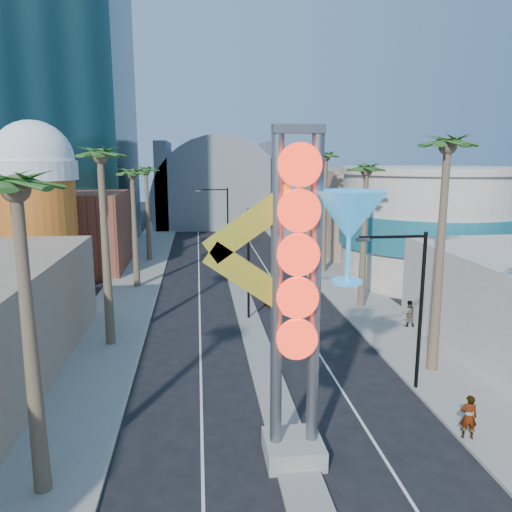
{
  "coord_description": "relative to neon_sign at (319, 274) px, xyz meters",
  "views": [
    {
      "loc": [
        -3.45,
        -14.15,
        11.44
      ],
      "look_at": [
        0.56,
        20.24,
        4.6
      ],
      "focal_mm": 35.0,
      "sensor_mm": 36.0,
      "label": 1
    }
  ],
  "objects": [
    {
      "name": "ground",
      "position": [
        -0.82,
        -2.96,
        -7.31
      ],
      "size": [
        240.0,
        240.0,
        0.0
      ],
      "primitive_type": "plane",
      "color": "black",
      "rests_on": "ground"
    },
    {
      "name": "sidewalk_west",
      "position": [
        -10.32,
        32.04,
        -7.23
      ],
      "size": [
        5.0,
        100.0,
        0.15
      ],
      "primitive_type": "cube",
      "color": "gray",
      "rests_on": "ground"
    },
    {
      "name": "sidewalk_east",
      "position": [
        8.68,
        32.04,
        -7.23
      ],
      "size": [
        5.0,
        100.0,
        0.15
      ],
      "primitive_type": "cube",
      "color": "gray",
      "rests_on": "ground"
    },
    {
      "name": "median",
      "position": [
        -0.82,
        35.04,
        -7.23
      ],
      "size": [
        1.6,
        84.0,
        0.15
      ],
      "primitive_type": "cube",
      "color": "gray",
      "rests_on": "ground"
    },
    {
      "name": "hotel_tower",
      "position": [
        -22.82,
        49.04,
        17.69
      ],
      "size": [
        20.0,
        20.0,
        50.0
      ],
      "primitive_type": "cube",
      "color": "black",
      "rests_on": "ground"
    },
    {
      "name": "brick_filler_west",
      "position": [
        -16.82,
        35.04,
        -3.31
      ],
      "size": [
        10.0,
        10.0,
        8.0
      ],
      "primitive_type": "cube",
      "color": "brown",
      "rests_on": "ground"
    },
    {
      "name": "filler_east",
      "position": [
        15.18,
        45.04,
        -2.31
      ],
      "size": [
        10.0,
        20.0,
        10.0
      ],
      "primitive_type": "cube",
      "color": "tan",
      "rests_on": "ground"
    },
    {
      "name": "beer_mug",
      "position": [
        -17.82,
        27.04,
        0.54
      ],
      "size": [
        7.0,
        7.0,
        14.5
      ],
      "color": "#D2641C",
      "rests_on": "ground"
    },
    {
      "name": "turquoise_building",
      "position": [
        17.18,
        27.04,
        -2.06
      ],
      "size": [
        16.6,
        16.6,
        10.6
      ],
      "color": "beige",
      "rests_on": "ground"
    },
    {
      "name": "canopy",
      "position": [
        -0.82,
        69.04,
        -3.0
      ],
      "size": [
        22.0,
        16.0,
        22.0
      ],
      "color": "slate",
      "rests_on": "ground"
    },
    {
      "name": "neon_sign",
      "position": [
        0.0,
        0.0,
        0.0
      ],
      "size": [
        6.53,
        2.6,
        12.55
      ],
      "color": "gray",
      "rests_on": "ground"
    },
    {
      "name": "streetlight_0",
      "position": [
        -0.27,
        17.04,
        -2.43
      ],
      "size": [
        3.79,
        0.25,
        8.0
      ],
      "color": "black",
      "rests_on": "ground"
    },
    {
      "name": "streetlight_1",
      "position": [
        -1.36,
        41.04,
        -2.43
      ],
      "size": [
        3.79,
        0.25,
        8.0
      ],
      "color": "black",
      "rests_on": "ground"
    },
    {
      "name": "streetlight_2",
      "position": [
        5.91,
        5.04,
        -2.47
      ],
      "size": [
        3.45,
        0.25,
        8.0
      ],
      "color": "black",
      "rests_on": "ground"
    },
    {
      "name": "palm_0",
      "position": [
        -9.82,
        -0.96,
        2.62
      ],
      "size": [
        2.4,
        2.4,
        11.7
      ],
      "color": "brown",
      "rests_on": "ground"
    },
    {
      "name": "palm_1",
      "position": [
        -9.82,
        13.04,
        3.52
      ],
      "size": [
        2.4,
        2.4,
        12.7
      ],
      "color": "brown",
      "rests_on": "ground"
    },
    {
      "name": "palm_2",
      "position": [
        -9.82,
        27.04,
        2.17
      ],
      "size": [
        2.4,
        2.4,
        11.2
      ],
      "color": "brown",
      "rests_on": "ground"
    },
    {
      "name": "palm_3",
      "position": [
        -9.82,
        39.04,
        2.17
      ],
      "size": [
        2.4,
        2.4,
        11.2
      ],
      "color": "brown",
      "rests_on": "ground"
    },
    {
      "name": "palm_5",
      "position": [
        8.18,
        7.04,
        3.96
      ],
      "size": [
        2.4,
        2.4,
        13.2
      ],
      "color": "brown",
      "rests_on": "ground"
    },
    {
      "name": "palm_6",
      "position": [
        8.18,
        19.04,
        2.62
      ],
      "size": [
        2.4,
        2.4,
        11.7
      ],
      "color": "brown",
      "rests_on": "ground"
    },
    {
      "name": "palm_7",
      "position": [
        8.18,
        31.04,
        3.52
      ],
      "size": [
        2.4,
        2.4,
        12.7
      ],
      "color": "brown",
      "rests_on": "ground"
    },
    {
      "name": "red_pickup",
      "position": [
        2.16,
        21.67,
        -6.58
      ],
      "size": [
        3.06,
        5.49,
        1.45
      ],
      "primitive_type": "imported",
      "rotation": [
        0.0,
        0.0,
        -0.13
      ],
      "color": "#A30C1B",
      "rests_on": "ground"
    },
    {
      "name": "pedestrian_a",
      "position": [
        6.48,
        0.38,
        -6.22
      ],
      "size": [
        0.77,
        0.6,
        1.88
      ],
      "primitive_type": "imported",
      "rotation": [
        0.0,
        0.0,
        2.9
      ],
      "color": "gray",
      "rests_on": "sidewalk_east"
    },
    {
      "name": "pedestrian_b",
      "position": [
        9.79,
        13.91,
        -6.25
      ],
      "size": [
        1.0,
        0.84,
        1.82
      ],
      "primitive_type": "imported",
      "rotation": [
        0.0,
        0.0,
        2.95
      ],
      "color": "gray",
      "rests_on": "sidewalk_east"
    }
  ]
}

